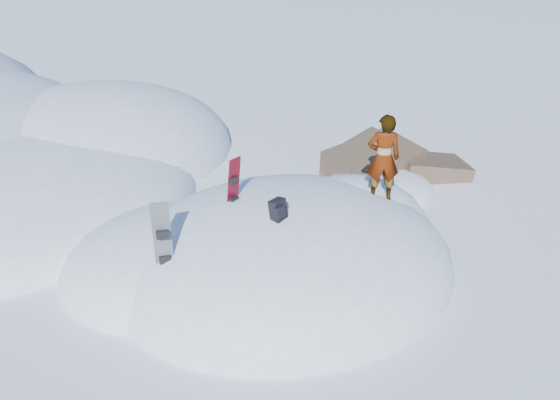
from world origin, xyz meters
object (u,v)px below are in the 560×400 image
object	(u,v)px
person	(383,158)
snowboard_dark	(164,249)
snowboard_red	(233,191)
backpack	(278,210)

from	to	relation	value
person	snowboard_dark	bearing A→B (deg)	29.50
snowboard_red	backpack	size ratio (longest dim) A/B	3.18
snowboard_red	snowboard_dark	xyz separation A→B (m)	(-1.51, -1.11, -0.34)
snowboard_red	person	bearing A→B (deg)	-36.54
backpack	snowboard_dark	bearing A→B (deg)	150.76
snowboard_red	backpack	xyz separation A→B (m)	(0.60, -1.06, 0.05)
snowboard_red	snowboard_dark	size ratio (longest dim) A/B	0.89
backpack	person	world-z (taller)	person
snowboard_red	backpack	bearing A→B (deg)	-91.91
snowboard_dark	backpack	size ratio (longest dim) A/B	3.58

